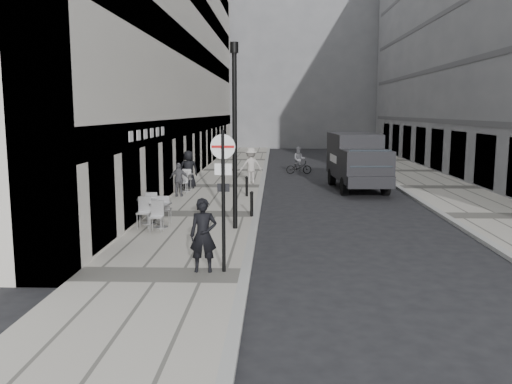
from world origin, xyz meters
TOP-DOWN VIEW (x-y plane):
  - ground at (0.00, 0.00)m, footprint 120.00×120.00m
  - sidewalk at (-2.00, 18.00)m, footprint 4.00×60.00m
  - far_sidewalk at (9.00, 18.00)m, footprint 4.00×60.00m
  - building_left at (-6.00, 24.50)m, footprint 4.00×45.00m
  - building_right at (14.00, 24.50)m, footprint 6.00×45.00m
  - building_far at (1.50, 56.00)m, footprint 24.00×16.00m
  - walking_man at (-0.99, 2.99)m, footprint 0.67×0.46m
  - sign_post at (-0.51, 3.00)m, footprint 0.58×0.11m
  - lamppost at (-0.60, 7.84)m, footprint 0.27×0.27m
  - bollard_near at (-0.15, 9.90)m, footprint 0.11×0.11m
  - bollard_far at (-0.58, 14.60)m, footprint 0.11×0.11m
  - panel_van at (4.79, 17.81)m, footprint 2.54×6.04m
  - cyclist at (2.18, 24.54)m, footprint 1.60×0.62m
  - pedestrian_a at (-3.60, 14.39)m, footprint 0.92×0.44m
  - pedestrian_b at (-0.60, 19.06)m, footprint 1.36×0.99m
  - pedestrian_c at (-3.60, 17.04)m, footprint 1.07×0.88m
  - cafe_table_near at (-3.60, 8.46)m, footprint 0.78×1.76m
  - cafe_table_mid at (-3.05, 7.84)m, footprint 0.76×1.71m
  - cafe_table_far at (-3.60, 16.04)m, footprint 0.78×1.77m

SIDE VIEW (x-z plane):
  - ground at x=0.00m, z-range 0.00..0.00m
  - sidewalk at x=-2.00m, z-range 0.00..0.12m
  - far_sidewalk at x=9.00m, z-range 0.00..0.12m
  - bollard_far at x=-0.58m, z-range 0.12..0.96m
  - bollard_near at x=-0.15m, z-range 0.12..0.98m
  - cafe_table_mid at x=-3.05m, z-range 0.13..1.10m
  - cafe_table_near at x=-3.60m, z-range 0.13..1.13m
  - cafe_table_far at x=-3.60m, z-range 0.13..1.14m
  - cyclist at x=2.18m, z-range -0.19..1.52m
  - pedestrian_a at x=-3.60m, z-range 0.12..1.64m
  - walking_man at x=-0.99m, z-range 0.12..1.89m
  - pedestrian_c at x=-3.60m, z-range 0.12..2.00m
  - pedestrian_b at x=-0.60m, z-range 0.12..2.01m
  - panel_van at x=4.79m, z-range 0.18..2.96m
  - sign_post at x=-0.51m, z-range 0.60..3.96m
  - lamppost at x=-0.60m, z-range 0.45..6.38m
  - building_left at x=-6.00m, z-range 0.00..18.00m
  - building_right at x=14.00m, z-range 0.00..20.00m
  - building_far at x=1.50m, z-range 0.00..22.00m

